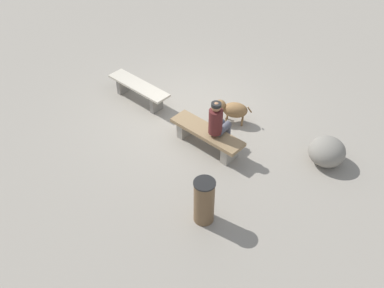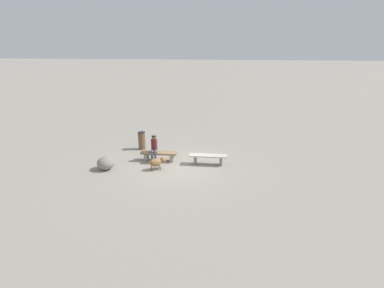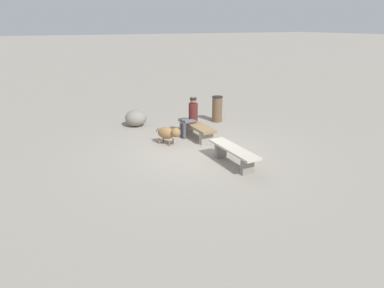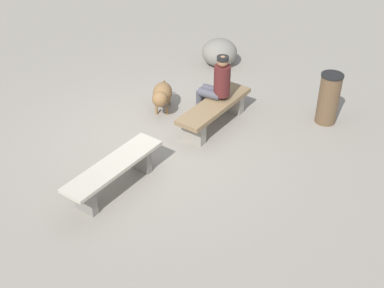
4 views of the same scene
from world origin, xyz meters
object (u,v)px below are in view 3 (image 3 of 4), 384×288
trash_bin (217,109)px  boulder (136,118)px  dog (168,133)px  bench_right (196,128)px  bench_left (233,153)px  seated_person (191,115)px

trash_bin → boulder: bearing=74.7°
trash_bin → dog: bearing=120.4°
bench_right → bench_left: bearing=175.0°
bench_left → boulder: boulder is taller
boulder → bench_left: bearing=-165.0°
bench_left → trash_bin: bearing=-26.0°
bench_left → seated_person: 2.54m
bench_right → boulder: (2.07, 1.31, -0.02)m
dog → seated_person: bearing=80.1°
dog → trash_bin: 2.93m
dog → boulder: 2.27m
bench_left → dog: dog is taller
dog → trash_bin: trash_bin is taller
bench_right → dog: size_ratio=2.25×
trash_bin → seated_person: bearing=124.3°
bench_left → seated_person: (2.51, -0.03, 0.36)m
bench_left → trash_bin: size_ratio=1.86×
dog → trash_bin: (1.48, -2.52, 0.11)m
seated_person → bench_left: bearing=170.5°
dog → boulder: size_ratio=1.02×
bench_right → seated_person: (0.20, 0.10, 0.39)m
trash_bin → bench_right: bearing=130.8°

